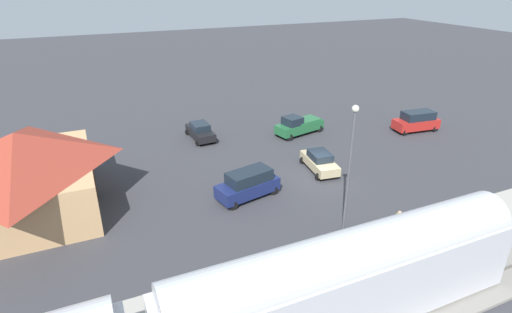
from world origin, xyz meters
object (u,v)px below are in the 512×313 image
at_px(suv_navy, 248,184).
at_px(sedan_black, 200,131).
at_px(station_building, 23,172).
at_px(suv_red, 417,121).
at_px(light_pole_near_platform, 351,156).
at_px(pedestrian_on_platform, 398,221).
at_px(pickup_green, 299,125).
at_px(sedan_tan, 320,161).
at_px(pedestrian_waiting_far, 388,239).

xyz_separation_m(suv_navy, sedan_black, (13.11, -0.15, -0.27)).
xyz_separation_m(station_building, suv_navy, (-4.70, -15.19, -1.99)).
height_order(suv_red, light_pole_near_platform, light_pole_near_platform).
bearing_deg(sedan_black, pedestrian_on_platform, -163.01).
height_order(pedestrian_on_platform, light_pole_near_platform, light_pole_near_platform).
height_order(pickup_green, suv_red, suv_red).
distance_m(station_building, sedan_tan, 23.00).
bearing_deg(suv_navy, pedestrian_waiting_far, -153.86).
distance_m(pedestrian_on_platform, pedestrian_waiting_far, 2.30).
xyz_separation_m(pickup_green, light_pole_near_platform, (-16.68, 5.89, 4.37)).
distance_m(suv_navy, light_pole_near_platform, 8.86).
xyz_separation_m(pickup_green, suv_red, (-4.31, -12.24, 0.12)).
bearing_deg(suv_red, station_building, 91.78).
bearing_deg(pedestrian_waiting_far, suv_red, -47.70).
bearing_deg(pickup_green, light_pole_near_platform, 160.56).
relative_size(sedan_black, sedan_tan, 0.97).
relative_size(suv_red, light_pole_near_platform, 0.58).
distance_m(pickup_green, suv_red, 12.98).
relative_size(suv_red, sedan_black, 1.11).
height_order(pedestrian_waiting_far, light_pole_near_platform, light_pole_near_platform).
xyz_separation_m(pickup_green, sedan_black, (2.93, 10.00, -0.15)).
distance_m(pickup_green, light_pole_near_platform, 18.22).
distance_m(station_building, light_pole_near_platform, 22.56).
bearing_deg(suv_navy, light_pole_near_platform, -146.78).
distance_m(pedestrian_waiting_far, light_pole_near_platform, 5.46).
bearing_deg(sedan_tan, suv_red, -74.62).
relative_size(suv_red, sedan_tan, 1.08).
bearing_deg(pedestrian_on_platform, suv_navy, 37.96).
height_order(station_building, suv_red, station_building).
bearing_deg(suv_navy, pedestrian_on_platform, -142.04).
relative_size(station_building, pedestrian_waiting_far, 7.02).
distance_m(pedestrian_waiting_far, suv_navy, 11.17).
bearing_deg(pedestrian_waiting_far, station_building, 53.79).
xyz_separation_m(station_building, pedestrian_on_platform, (-13.46, -22.03, -1.85)).
xyz_separation_m(station_building, pedestrian_waiting_far, (-14.73, -20.11, -1.85)).
relative_size(pedestrian_on_platform, sedan_tan, 0.36).
distance_m(pedestrian_on_platform, sedan_tan, 10.56).
bearing_deg(pickup_green, pedestrian_on_platform, 170.08).
relative_size(suv_navy, sedan_black, 1.14).
xyz_separation_m(sedan_black, light_pole_near_platform, (-19.62, -4.11, 4.52)).
relative_size(pedestrian_waiting_far, pickup_green, 0.30).
distance_m(pickup_green, sedan_black, 10.42).
height_order(station_building, light_pole_near_platform, light_pole_near_platform).
bearing_deg(suv_red, light_pole_near_platform, 124.30).
bearing_deg(pedestrian_waiting_far, sedan_tan, -12.38).
relative_size(sedan_tan, light_pole_near_platform, 0.54).
bearing_deg(light_pole_near_platform, pedestrian_on_platform, -131.25).
bearing_deg(suv_red, suv_navy, 104.68).
relative_size(suv_navy, light_pole_near_platform, 0.60).
distance_m(suv_red, sedan_black, 23.39).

